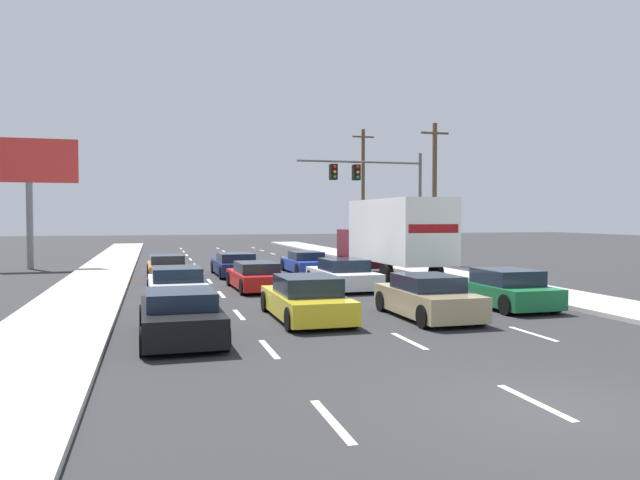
{
  "coord_description": "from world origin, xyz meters",
  "views": [
    {
      "loc": [
        -5.88,
        -7.99,
        2.98
      ],
      "look_at": [
        0.65,
        15.91,
        2.04
      ],
      "focal_mm": 34.26,
      "sensor_mm": 36.0,
      "label": 1
    }
  ],
  "objects_px": {
    "box_truck": "(392,235)",
    "traffic_signal_mast": "(371,182)",
    "roadside_billboard": "(29,173)",
    "car_black": "(180,316)",
    "car_red": "(256,277)",
    "car_yellow": "(306,299)",
    "utility_pole_mid": "(434,192)",
    "car_white": "(343,275)",
    "car_green": "(504,290)",
    "utility_pole_far": "(363,190)",
    "car_silver": "(176,286)",
    "car_orange": "(167,268)",
    "car_tan": "(427,298)",
    "car_navy": "(235,265)",
    "car_blue": "(305,263)"
  },
  "relations": [
    {
      "from": "box_truck",
      "to": "utility_pole_far",
      "type": "relative_size",
      "value": 0.91
    },
    {
      "from": "utility_pole_mid",
      "to": "car_silver",
      "type": "bearing_deg",
      "value": -142.12
    },
    {
      "from": "car_navy",
      "to": "car_red",
      "type": "bearing_deg",
      "value": -89.53
    },
    {
      "from": "utility_pole_far",
      "to": "traffic_signal_mast",
      "type": "bearing_deg",
      "value": -106.8
    },
    {
      "from": "car_orange",
      "to": "car_red",
      "type": "xyz_separation_m",
      "value": [
        3.39,
        -5.17,
        -0.0
      ]
    },
    {
      "from": "car_silver",
      "to": "traffic_signal_mast",
      "type": "xyz_separation_m",
      "value": [
        12.25,
        13.75,
        4.56
      ]
    },
    {
      "from": "box_truck",
      "to": "car_white",
      "type": "bearing_deg",
      "value": -140.74
    },
    {
      "from": "car_yellow",
      "to": "roadside_billboard",
      "type": "distance_m",
      "value": 23.9
    },
    {
      "from": "car_yellow",
      "to": "utility_pole_mid",
      "type": "distance_m",
      "value": 21.41
    },
    {
      "from": "utility_pole_far",
      "to": "roadside_billboard",
      "type": "relative_size",
      "value": 1.35
    },
    {
      "from": "car_silver",
      "to": "car_white",
      "type": "height_order",
      "value": "car_white"
    },
    {
      "from": "car_navy",
      "to": "utility_pole_far",
      "type": "xyz_separation_m",
      "value": [
        12.33,
        15.66,
        4.58
      ]
    },
    {
      "from": "car_navy",
      "to": "box_truck",
      "type": "relative_size",
      "value": 0.5
    },
    {
      "from": "car_black",
      "to": "roadside_billboard",
      "type": "distance_m",
      "value": 24.27
    },
    {
      "from": "car_tan",
      "to": "box_truck",
      "type": "distance_m",
      "value": 10.87
    },
    {
      "from": "car_black",
      "to": "car_red",
      "type": "height_order",
      "value": "car_black"
    },
    {
      "from": "car_silver",
      "to": "car_tan",
      "type": "height_order",
      "value": "car_tan"
    },
    {
      "from": "car_silver",
      "to": "car_navy",
      "type": "xyz_separation_m",
      "value": [
        3.2,
        8.96,
        -0.03
      ]
    },
    {
      "from": "car_tan",
      "to": "utility_pole_far",
      "type": "relative_size",
      "value": 0.42
    },
    {
      "from": "car_tan",
      "to": "car_blue",
      "type": "bearing_deg",
      "value": 89.99
    },
    {
      "from": "car_tan",
      "to": "car_green",
      "type": "bearing_deg",
      "value": 20.75
    },
    {
      "from": "car_white",
      "to": "box_truck",
      "type": "relative_size",
      "value": 0.52
    },
    {
      "from": "car_yellow",
      "to": "box_truck",
      "type": "relative_size",
      "value": 0.51
    },
    {
      "from": "car_green",
      "to": "traffic_signal_mast",
      "type": "relative_size",
      "value": 0.51
    },
    {
      "from": "car_blue",
      "to": "utility_pole_mid",
      "type": "xyz_separation_m",
      "value": [
        8.83,
        2.83,
        3.95
      ]
    },
    {
      "from": "car_silver",
      "to": "traffic_signal_mast",
      "type": "distance_m",
      "value": 18.97
    },
    {
      "from": "roadside_billboard",
      "to": "car_white",
      "type": "bearing_deg",
      "value": -43.69
    },
    {
      "from": "car_green",
      "to": "roadside_billboard",
      "type": "bearing_deg",
      "value": 131.71
    },
    {
      "from": "car_tan",
      "to": "utility_pole_mid",
      "type": "xyz_separation_m",
      "value": [
        8.83,
        17.75,
        3.88
      ]
    },
    {
      "from": "car_white",
      "to": "traffic_signal_mast",
      "type": "height_order",
      "value": "traffic_signal_mast"
    },
    {
      "from": "car_silver",
      "to": "car_orange",
      "type": "bearing_deg",
      "value": 90.99
    },
    {
      "from": "car_tan",
      "to": "car_green",
      "type": "height_order",
      "value": "car_tan"
    },
    {
      "from": "car_red",
      "to": "car_white",
      "type": "relative_size",
      "value": 0.95
    },
    {
      "from": "car_orange",
      "to": "car_green",
      "type": "height_order",
      "value": "car_green"
    },
    {
      "from": "car_tan",
      "to": "roadside_billboard",
      "type": "xyz_separation_m",
      "value": [
        -14.52,
        21.34,
        4.85
      ]
    },
    {
      "from": "car_yellow",
      "to": "car_green",
      "type": "relative_size",
      "value": 1.12
    },
    {
      "from": "car_black",
      "to": "utility_pole_far",
      "type": "relative_size",
      "value": 0.45
    },
    {
      "from": "utility_pole_mid",
      "to": "utility_pole_far",
      "type": "bearing_deg",
      "value": 91.39
    },
    {
      "from": "car_black",
      "to": "utility_pole_mid",
      "type": "xyz_separation_m",
      "value": [
        15.98,
        19.01,
        3.91
      ]
    },
    {
      "from": "car_red",
      "to": "car_yellow",
      "type": "bearing_deg",
      "value": -88.15
    },
    {
      "from": "car_red",
      "to": "car_green",
      "type": "distance_m",
      "value": 9.97
    },
    {
      "from": "car_black",
      "to": "car_navy",
      "type": "bearing_deg",
      "value": 77.93
    },
    {
      "from": "box_truck",
      "to": "traffic_signal_mast",
      "type": "height_order",
      "value": "traffic_signal_mast"
    },
    {
      "from": "car_blue",
      "to": "car_white",
      "type": "xyz_separation_m",
      "value": [
        -0.2,
        -7.26,
        0.04
      ]
    },
    {
      "from": "car_black",
      "to": "traffic_signal_mast",
      "type": "height_order",
      "value": "traffic_signal_mast"
    },
    {
      "from": "car_silver",
      "to": "utility_pole_mid",
      "type": "distance_m",
      "value": 20.43
    },
    {
      "from": "car_white",
      "to": "car_tan",
      "type": "distance_m",
      "value": 7.66
    },
    {
      "from": "car_navy",
      "to": "box_truck",
      "type": "xyz_separation_m",
      "value": [
        6.86,
        -4.07,
        1.6
      ]
    },
    {
      "from": "car_blue",
      "to": "car_red",
      "type": "bearing_deg",
      "value": -119.39
    },
    {
      "from": "roadside_billboard",
      "to": "box_truck",
      "type": "bearing_deg",
      "value": -32.09
    }
  ]
}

